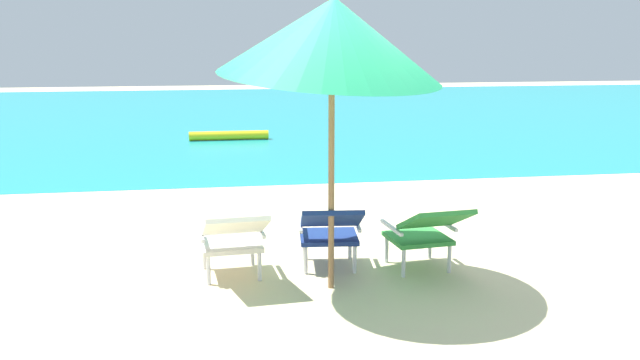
{
  "coord_description": "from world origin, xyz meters",
  "views": [
    {
      "loc": [
        -1.03,
        -6.0,
        2.09
      ],
      "look_at": [
        0.0,
        0.36,
        0.75
      ],
      "focal_mm": 39.03,
      "sensor_mm": 36.0,
      "label": 1
    }
  ],
  "objects_px": {
    "swim_buoy": "(229,135)",
    "lounge_chair_right": "(426,230)",
    "lounge_chair_center": "(330,229)",
    "lounge_chair_left": "(233,236)",
    "beach_umbrella_center": "(332,38)"
  },
  "relations": [
    {
      "from": "swim_buoy",
      "to": "lounge_chair_right",
      "type": "relative_size",
      "value": 1.73
    },
    {
      "from": "swim_buoy",
      "to": "lounge_chair_center",
      "type": "bearing_deg",
      "value": -85.59
    },
    {
      "from": "swim_buoy",
      "to": "lounge_chair_right",
      "type": "xyz_separation_m",
      "value": [
        1.47,
        -8.4,
        0.31
      ]
    },
    {
      "from": "lounge_chair_left",
      "to": "lounge_chair_right",
      "type": "bearing_deg",
      "value": -2.39
    },
    {
      "from": "beach_umbrella_center",
      "to": "swim_buoy",
      "type": "bearing_deg",
      "value": 93.83
    },
    {
      "from": "lounge_chair_center",
      "to": "lounge_chair_right",
      "type": "distance_m",
      "value": 0.85
    },
    {
      "from": "swim_buoy",
      "to": "lounge_chair_left",
      "type": "height_order",
      "value": "lounge_chair_left"
    },
    {
      "from": "lounge_chair_right",
      "to": "lounge_chair_left",
      "type": "bearing_deg",
      "value": 177.61
    },
    {
      "from": "lounge_chair_left",
      "to": "lounge_chair_center",
      "type": "bearing_deg",
      "value": 6.65
    },
    {
      "from": "swim_buoy",
      "to": "beach_umbrella_center",
      "type": "relative_size",
      "value": 0.63
    },
    {
      "from": "lounge_chair_right",
      "to": "beach_umbrella_center",
      "type": "height_order",
      "value": "beach_umbrella_center"
    },
    {
      "from": "swim_buoy",
      "to": "lounge_chair_center",
      "type": "relative_size",
      "value": 1.73
    },
    {
      "from": "swim_buoy",
      "to": "beach_umbrella_center",
      "type": "distance_m",
      "value": 8.86
    },
    {
      "from": "swim_buoy",
      "to": "lounge_chair_left",
      "type": "distance_m",
      "value": 8.34
    },
    {
      "from": "lounge_chair_left",
      "to": "beach_umbrella_center",
      "type": "distance_m",
      "value": 1.87
    }
  ]
}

